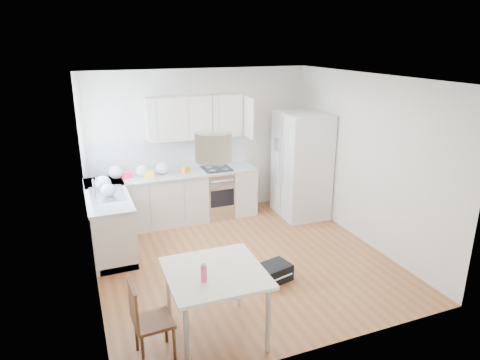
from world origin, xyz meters
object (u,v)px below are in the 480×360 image
Objects in this scene: dining_chair at (154,319)px; dining_table at (215,279)px; refrigerator at (302,165)px; gym_bag at (272,273)px.

dining_table is at bearing 3.01° from dining_chair.
dining_table is 1.18× the size of dining_chair.
dining_table is (-2.63, -2.78, -0.24)m from refrigerator.
refrigerator is at bearing 47.75° from dining_table.
dining_chair is at bearing -167.50° from gym_bag.
gym_bag is (1.09, 0.81, -0.61)m from dining_table.
dining_chair is (-0.70, -0.07, -0.28)m from dining_table.
dining_chair is 2.02m from gym_bag.
refrigerator is 2.65m from gym_bag.
dining_table is 0.75m from dining_chair.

